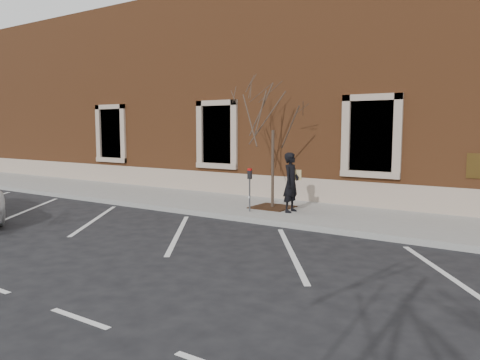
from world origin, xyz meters
The scene contains 9 objects.
ground centered at (0.00, 0.00, 0.00)m, with size 120.00×120.00×0.00m, color #28282B.
sidewalk_near centered at (0.00, 1.75, 0.07)m, with size 40.00×3.50×0.15m, color #A6A29C.
curb_near centered at (0.00, -0.05, 0.07)m, with size 40.00×0.12×0.15m, color #9E9E99.
parking_stripes centered at (0.00, -2.20, 0.00)m, with size 28.00×4.40×0.01m, color silver, non-canonical shape.
building_civic centered at (0.00, 7.74, 4.00)m, with size 40.00×8.62×8.00m.
man centered at (1.33, 1.35, 1.04)m, with size 0.65×0.43×1.78m, color black.
parking_meter centered at (0.27, 0.72, 1.05)m, with size 0.12×0.09×1.30m.
tree_grate centered at (0.48, 1.72, 0.16)m, with size 1.18×1.18×0.03m, color #371D11.
sapling centered at (0.48, 1.72, 3.25)m, with size 2.66×2.66×4.43m.
Camera 1 is at (7.76, -10.96, 2.66)m, focal length 35.00 mm.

